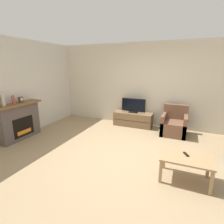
# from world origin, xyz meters

# --- Properties ---
(ground_plane) EXTENTS (24.00, 24.00, 0.00)m
(ground_plane) POSITION_xyz_m (0.00, 0.00, 0.00)
(ground_plane) COLOR #9E8460
(wall_back) EXTENTS (12.00, 0.06, 2.70)m
(wall_back) POSITION_xyz_m (0.00, 2.34, 1.35)
(wall_back) COLOR beige
(wall_back) RESTS_ON ground
(wall_left) EXTENTS (0.06, 12.00, 2.70)m
(wall_left) POSITION_xyz_m (-3.19, 0.00, 1.35)
(wall_left) COLOR beige
(wall_left) RESTS_ON ground
(fireplace) EXTENTS (0.42, 1.26, 1.00)m
(fireplace) POSITION_xyz_m (-3.01, -0.22, 0.51)
(fireplace) COLOR #564C47
(fireplace) RESTS_ON ground
(mantel_vase_left) EXTENTS (0.11, 0.11, 0.29)m
(mantel_vase_left) POSITION_xyz_m (-2.99, -0.60, 1.14)
(mantel_vase_left) COLOR beige
(mantel_vase_left) RESTS_ON fireplace
(mantel_vase_centre_left) EXTENTS (0.08, 0.08, 0.24)m
(mantel_vase_centre_left) POSITION_xyz_m (-2.99, -0.32, 1.12)
(mantel_vase_centre_left) COLOR #994C3D
(mantel_vase_centre_left) RESTS_ON fireplace
(mantel_clock) EXTENTS (0.08, 0.11, 0.15)m
(mantel_clock) POSITION_xyz_m (-2.99, -0.10, 1.08)
(mantel_clock) COLOR brown
(mantel_clock) RESTS_ON fireplace
(tv_stand) EXTENTS (1.27, 0.46, 0.46)m
(tv_stand) POSITION_xyz_m (-0.44, 2.05, 0.23)
(tv_stand) COLOR brown
(tv_stand) RESTS_ON ground
(tv) EXTENTS (0.79, 0.18, 0.47)m
(tv) POSITION_xyz_m (-0.44, 2.04, 0.68)
(tv) COLOR black
(tv) RESTS_ON tv_stand
(armchair) EXTENTS (0.70, 0.76, 0.84)m
(armchair) POSITION_xyz_m (0.89, 1.81, 0.28)
(armchair) COLOR brown
(armchair) RESTS_ON ground
(coffee_table) EXTENTS (0.85, 0.56, 0.45)m
(coffee_table) POSITION_xyz_m (1.24, -0.41, 0.38)
(coffee_table) COLOR #A37F56
(coffee_table) RESTS_ON ground
(remote) EXTENTS (0.11, 0.15, 0.02)m
(remote) POSITION_xyz_m (1.23, -0.33, 0.46)
(remote) COLOR black
(remote) RESTS_ON coffee_table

